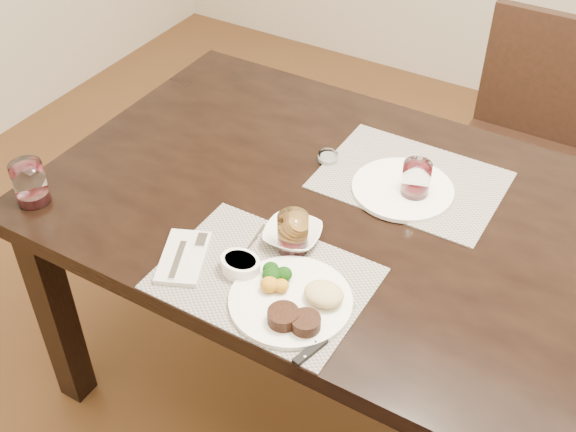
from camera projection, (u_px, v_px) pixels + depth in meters
The scene contains 15 objects.
ground_plane at pixel (400, 418), 2.20m from camera, with size 4.50×4.50×0.00m, color #4F3119.
dining_table at pixel (428, 260), 1.77m from camera, with size 2.00×1.00×0.75m.
chair_far at pixel (525, 134), 2.49m from camera, with size 0.42×0.42×0.90m.
placemat_near at pixel (264, 278), 1.61m from camera, with size 0.46×0.34×0.00m, color gray.
placemat_far at pixel (411, 180), 1.88m from camera, with size 0.46×0.34×0.00m, color gray.
dinner_plate at pixel (295, 301), 1.53m from camera, with size 0.27×0.27×0.05m.
napkin_fork at pixel (184, 257), 1.65m from camera, with size 0.16×0.20×0.02m.
steak_knife at pixel (316, 343), 1.46m from camera, with size 0.05×0.21×0.01m.
cracker_bowl at pixel (293, 234), 1.69m from camera, with size 0.15×0.15×0.06m.
sauce_ramekin at pixel (241, 265), 1.61m from camera, with size 0.09×0.14×0.07m.
wine_glass_near at pixel (293, 235), 1.65m from camera, with size 0.07×0.07×0.10m.
far_plate at pixel (403, 189), 1.84m from camera, with size 0.26×0.26×0.01m, color white.
wine_glass_far at pixel (416, 182), 1.80m from camera, with size 0.07×0.07×0.10m.
wine_glass_side at pixel (30, 185), 1.79m from camera, with size 0.08×0.08×0.11m.
salt_cellar at pixel (328, 158), 1.94m from camera, with size 0.05×0.05×0.02m.
Camera 1 is at (0.36, -1.28, 1.90)m, focal length 45.00 mm.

